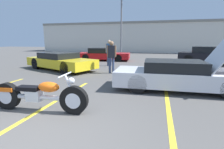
% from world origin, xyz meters
% --- Properties ---
extents(ground_plane, '(80.00, 80.00, 0.00)m').
position_xyz_m(ground_plane, '(0.00, 0.00, 0.00)').
color(ground_plane, '#514F4C').
extents(parking_stripe_middle, '(0.12, 4.63, 0.01)m').
position_xyz_m(parking_stripe_middle, '(-0.74, 2.07, 0.00)').
color(parking_stripe_middle, yellow).
rests_on(parking_stripe_middle, ground).
extents(parking_stripe_back, '(0.12, 4.63, 0.01)m').
position_xyz_m(parking_stripe_back, '(2.45, 2.07, 0.00)').
color(parking_stripe_back, yellow).
rests_on(parking_stripe_back, ground).
extents(far_building, '(32.00, 4.20, 4.40)m').
position_xyz_m(far_building, '(0.00, 24.95, 2.34)').
color(far_building, beige).
rests_on(far_building, ground).
extents(light_pole, '(1.21, 0.28, 6.56)m').
position_xyz_m(light_pole, '(-1.98, 17.67, 3.65)').
color(light_pole, slate).
rests_on(light_pole, ground).
extents(motorcycle, '(2.54, 0.70, 0.98)m').
position_xyz_m(motorcycle, '(-0.72, 1.37, 0.41)').
color(motorcycle, black).
rests_on(motorcycle, ground).
extents(show_car_hood_open, '(4.58, 1.88, 2.01)m').
position_xyz_m(show_car_hood_open, '(2.88, 4.33, 0.54)').
color(show_car_hood_open, silver).
rests_on(show_car_hood_open, ground).
extents(parked_car_right_row, '(4.53, 3.15, 1.31)m').
position_xyz_m(parked_car_right_row, '(5.83, 12.53, 0.63)').
color(parked_car_right_row, black).
rests_on(parked_car_right_row, ground).
extents(parked_car_left_row, '(5.06, 3.47, 1.04)m').
position_xyz_m(parked_car_left_row, '(-3.68, 7.25, 0.52)').
color(parked_car_left_row, yellow).
rests_on(parked_car_left_row, ground).
extents(parked_car_mid_row, '(4.73, 2.12, 1.11)m').
position_xyz_m(parked_car_mid_row, '(-2.65, 12.68, 0.53)').
color(parked_car_mid_row, red).
rests_on(parked_car_mid_row, ground).
extents(spectator_near_motorcycle, '(0.52, 0.23, 1.73)m').
position_xyz_m(spectator_near_motorcycle, '(-0.31, 6.87, 1.03)').
color(spectator_near_motorcycle, '#38476B').
rests_on(spectator_near_motorcycle, ground).
extents(spectator_by_show_car, '(0.52, 0.23, 1.79)m').
position_xyz_m(spectator_by_show_car, '(-1.20, 9.57, 1.07)').
color(spectator_by_show_car, '#38476B').
rests_on(spectator_by_show_car, ground).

